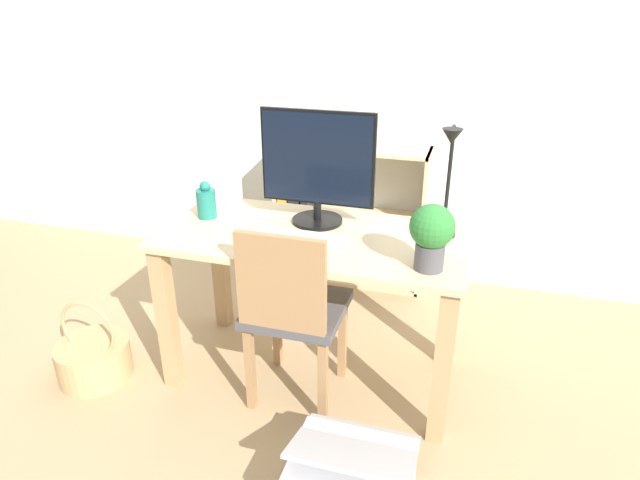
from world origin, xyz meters
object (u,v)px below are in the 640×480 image
Objects in this scene: potted_plant at (431,233)px; basket at (94,358)px; bookshelf at (322,218)px; keyboard at (300,237)px; monitor at (317,164)px; vase at (206,202)px; chair at (292,309)px; desk_lamp at (449,173)px.

potted_plant is 1.69m from basket.
keyboard is at bearing -78.65° from bookshelf.
monitor is 0.55m from vase.
bookshelf is (-0.21, 1.05, -0.34)m from keyboard.
keyboard is at bearing -94.10° from monitor.
potted_plant is at bearing 5.42° from basket.
bookshelf is at bearing 104.89° from monitor.
vase reaches higher than chair.
basket is (-1.52, -0.42, -0.92)m from desk_lamp.
chair reaches higher than basket.
potted_plant is at bearing -95.65° from desk_lamp.
monitor is at bearing 94.45° from chair.
monitor reaches higher than keyboard.
keyboard is at bearing 15.19° from basket.
desk_lamp is (1.06, 0.04, 0.22)m from vase.
monitor is 0.63m from chair.
vase is at bearing -169.84° from monitor.
desk_lamp is (0.57, 0.16, 0.29)m from keyboard.
keyboard reaches higher than basket.
desk_lamp is at bearing -48.89° from bookshelf.
monitor reaches higher than vase.
chair is at bearing -176.91° from potted_plant.
monitor reaches higher than bookshelf.
vase is 0.43× the size of basket.
vase reaches higher than bookshelf.
desk_lamp is 0.84m from chair.
monitor is at bearing 10.16° from vase.
desk_lamp is at bearing 2.37° from vase.
vase is 0.20× the size of chair.
monitor is 1.25× the size of basket.
desk_lamp is 0.56× the size of chair.
potted_plant is (0.54, -0.12, 0.14)m from keyboard.
basket is at bearing -154.45° from monitor.
potted_plant is at bearing -12.56° from vase.
vase is at bearing 166.93° from keyboard.
monitor is 2.93× the size of vase.
keyboard is 0.66m from desk_lamp.
potted_plant is at bearing -12.10° from keyboard.
bookshelf is at bearing 131.11° from desk_lamp.
potted_plant reaches higher than keyboard.
potted_plant is 0.67m from chair.
basket is at bearing -141.26° from vase.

